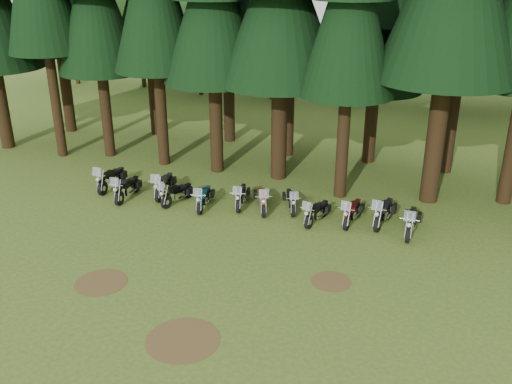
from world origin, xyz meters
TOP-DOWN VIEW (x-y plane):
  - ground at (0.00, 0.00)m, footprint 120.00×120.00m
  - pine_back_4 at (4.04, 13.25)m, footprint 4.94×4.94m
  - decid_0 at (-22.10, 25.26)m, footprint 8.00×7.78m
  - decid_1 at (-15.99, 25.76)m, footprint 7.91×7.69m
  - decid_2 at (-10.43, 24.78)m, footprint 6.72×6.53m
  - decid_3 at (-4.71, 25.13)m, footprint 6.12×5.95m
  - decid_4 at (1.58, 26.32)m, footprint 5.93×5.76m
  - decid_5 at (8.29, 25.71)m, footprint 8.45×8.21m
  - dirt_patch_0 at (-3.00, -2.00)m, footprint 1.80×1.80m
  - dirt_patch_1 at (4.50, 0.50)m, footprint 1.40×1.40m
  - dirt_patch_2 at (1.00, -4.00)m, footprint 2.20×2.20m
  - motorcycle_0 at (-7.06, 5.51)m, footprint 0.44×2.34m
  - motorcycle_1 at (-5.77, 4.71)m, footprint 0.43×2.27m
  - motorcycle_2 at (-4.33, 5.57)m, footprint 0.60×2.31m
  - motorcycle_3 at (-3.38, 4.94)m, footprint 0.87×2.05m
  - motorcycle_4 at (-2.04, 4.85)m, footprint 0.57×2.12m
  - motorcycle_5 at (-0.55, 5.54)m, footprint 0.65×2.13m
  - motorcycle_6 at (0.47, 5.43)m, footprint 1.07×2.19m
  - motorcycle_7 at (1.67, 5.79)m, footprint 0.98×1.95m
  - motorcycle_8 at (3.01, 4.93)m, footprint 0.77×2.05m
  - motorcycle_9 at (4.42, 5.34)m, footprint 0.55×2.20m
  - motorcycle_10 at (5.67, 5.62)m, footprint 0.68×2.39m
  - motorcycle_11 at (6.81, 5.05)m, footprint 0.44×2.34m

SIDE VIEW (x-z plane):
  - ground at x=0.00m, z-range 0.00..0.00m
  - dirt_patch_0 at x=-3.00m, z-range 0.00..0.01m
  - dirt_patch_1 at x=4.50m, z-range 0.00..0.01m
  - dirt_patch_2 at x=1.00m, z-range 0.00..0.01m
  - motorcycle_7 at x=1.67m, z-range -0.21..1.06m
  - motorcycle_8 at x=3.01m, z-range -0.22..1.08m
  - motorcycle_3 at x=-3.38m, z-range -0.22..1.09m
  - motorcycle_4 at x=-2.04m, z-range -0.22..1.11m
  - motorcycle_5 at x=-0.55m, z-range -0.22..1.12m
  - motorcycle_9 at x=4.42m, z-range -0.23..1.15m
  - motorcycle_6 at x=0.47m, z-range -0.23..1.18m
  - motorcycle_1 at x=-5.77m, z-range -0.24..1.19m
  - motorcycle_2 at x=-4.33m, z-range -0.24..1.21m
  - motorcycle_11 at x=6.81m, z-range -0.24..1.23m
  - motorcycle_0 at x=-7.06m, z-range -0.24..1.23m
  - motorcycle_10 at x=5.67m, z-range -0.25..1.25m
  - decid_4 at x=1.58m, z-range 0.67..8.07m
  - decid_3 at x=-4.71m, z-range 0.69..8.34m
  - decid_2 at x=-10.43m, z-range 0.76..9.15m
  - decid_1 at x=-15.99m, z-range 0.89..10.77m
  - decid_0 at x=-22.10m, z-range 0.90..10.90m
  - decid_5 at x=8.29m, z-range 0.95..11.51m
  - pine_back_4 at x=4.04m, z-range 1.36..15.14m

